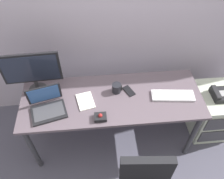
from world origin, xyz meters
The scene contains 12 objects.
ground_plane centered at (0.00, 0.00, 0.00)m, with size 8.00×8.00×0.00m, color #494857.
back_wall centered at (0.00, 0.67, 1.40)m, with size 6.00×0.10×2.80m, color #A399AC.
desk centered at (0.00, 0.00, 0.68)m, with size 1.76×0.64×0.76m.
file_cabinet centered at (1.17, 0.08, 0.29)m, with size 0.42×0.53×0.58m.
desk_phone centered at (1.16, 0.06, 0.62)m, with size 0.17×0.20×0.09m.
monitor_main centered at (-0.73, 0.17, 1.02)m, with size 0.54×0.18×0.45m.
keyboard centered at (0.59, -0.04, 0.77)m, with size 0.42×0.18×0.03m.
laptop centered at (-0.60, -0.08, 0.81)m, with size 0.36×0.33×0.24m.
trackball_mouse centered at (-0.13, -0.23, 0.78)m, with size 0.11×0.09×0.07m.
coffee_mug centered at (0.05, 0.08, 0.81)m, with size 0.10×0.09×0.10m.
paper_notepad centered at (-0.26, -0.02, 0.76)m, with size 0.15×0.21×0.01m, color white.
cell_phone centered at (0.17, 0.07, 0.76)m, with size 0.07×0.14×0.01m, color black.
Camera 1 is at (-0.13, -1.43, 2.47)m, focal length 36.89 mm.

